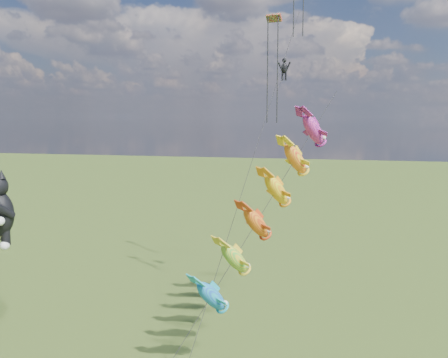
# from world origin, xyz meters

# --- Properties ---
(fish_windsock_rig) EXTENTS (8.89, 13.39, 16.13)m
(fish_windsock_rig) POSITION_xyz_m (14.28, 5.91, 9.07)
(fish_windsock_rig) COLOR brown
(fish_windsock_rig) RESTS_ON ground
(parafoil_rig) EXTENTS (5.02, 17.14, 27.74)m
(parafoil_rig) POSITION_xyz_m (14.27, 12.94, 19.27)
(parafoil_rig) COLOR brown
(parafoil_rig) RESTS_ON ground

